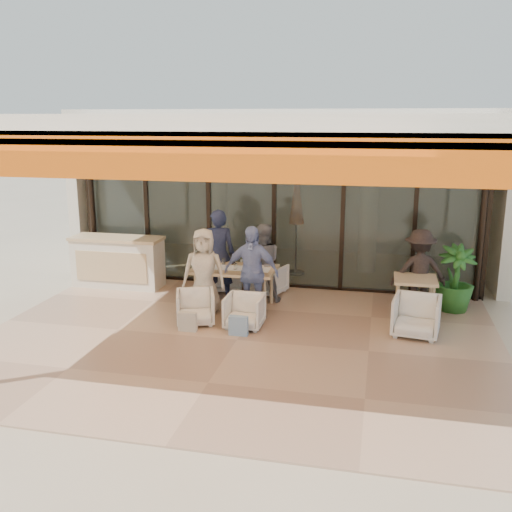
{
  "coord_description": "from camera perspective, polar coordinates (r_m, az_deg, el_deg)",
  "views": [
    {
      "loc": [
        2.08,
        -7.98,
        3.37
      ],
      "look_at": [
        0.1,
        0.9,
        1.15
      ],
      "focal_mm": 40.0,
      "sensor_mm": 36.0,
      "label": 1
    }
  ],
  "objects": [
    {
      "name": "diner_periwinkle",
      "position": [
        9.66,
        -0.48,
        -1.67
      ],
      "size": [
        0.96,
        0.43,
        1.62
      ],
      "primitive_type": "imported",
      "rotation": [
        0.0,
        0.0,
        -0.04
      ],
      "color": "#6D80B6",
      "rests_on": "ground"
    },
    {
      "name": "standing_woman",
      "position": [
        10.37,
        15.99,
        -1.47
      ],
      "size": [
        1.06,
        0.74,
        1.49
      ],
      "primitive_type": "imported",
      "rotation": [
        0.0,
        0.0,
        3.34
      ],
      "color": "black",
      "rests_on": "ground"
    },
    {
      "name": "side_chair",
      "position": [
        9.33,
        15.74,
        -5.64
      ],
      "size": [
        0.79,
        0.75,
        0.72
      ],
      "primitive_type": "imported",
      "rotation": [
        0.0,
        0.0,
        -0.15
      ],
      "color": "white",
      "rests_on": "ground"
    },
    {
      "name": "diner_cream",
      "position": [
        9.89,
        -5.23,
        -1.62
      ],
      "size": [
        0.8,
        0.57,
        1.53
      ],
      "primitive_type": "imported",
      "rotation": [
        0.0,
        0.0,
        0.12
      ],
      "color": "beige",
      "rests_on": "ground"
    },
    {
      "name": "diner_grey",
      "position": [
        10.53,
        0.63,
        -0.74
      ],
      "size": [
        0.87,
        0.77,
        1.48
      ],
      "primitive_type": "imported",
      "rotation": [
        0.0,
        0.0,
        3.48
      ],
      "color": "slate",
      "rests_on": "ground"
    },
    {
      "name": "host_counter",
      "position": [
        11.84,
        -13.66,
        -0.55
      ],
      "size": [
        1.85,
        0.65,
        1.04
      ],
      "color": "silver",
      "rests_on": "ground"
    },
    {
      "name": "tote_bag_cream",
      "position": [
        9.26,
        -6.85,
        -6.61
      ],
      "size": [
        0.3,
        0.1,
        0.34
      ],
      "primitive_type": "cube",
      "color": "silver",
      "rests_on": "ground"
    },
    {
      "name": "ground",
      "position": [
        8.91,
        -1.91,
        -8.52
      ],
      "size": [
        70.0,
        70.0,
        0.0
      ],
      "primitive_type": "plane",
      "color": "#C6B293",
      "rests_on": "ground"
    },
    {
      "name": "dining_table",
      "position": [
        10.22,
        -2.22,
        -1.52
      ],
      "size": [
        1.5,
        0.9,
        0.93
      ],
      "color": "#D3B680",
      "rests_on": "ground"
    },
    {
      "name": "terrace_floor",
      "position": [
        8.9,
        -1.91,
        -8.49
      ],
      "size": [
        8.0,
        6.0,
        0.01
      ],
      "primitive_type": "cube",
      "color": "tan",
      "rests_on": "ground"
    },
    {
      "name": "chair_near_left",
      "position": [
        9.57,
        -6.08,
        -4.98
      ],
      "size": [
        0.77,
        0.75,
        0.63
      ],
      "primitive_type": "imported",
      "rotation": [
        0.0,
        0.0,
        0.34
      ],
      "color": "white",
      "rests_on": "ground"
    },
    {
      "name": "side_table",
      "position": [
        9.96,
        15.64,
        -2.73
      ],
      "size": [
        0.7,
        0.7,
        0.74
      ],
      "color": "#D3B680",
      "rests_on": "ground"
    },
    {
      "name": "chair_far_right",
      "position": [
        11.11,
        1.16,
        -2.18
      ],
      "size": [
        0.79,
        0.76,
        0.65
      ],
      "primitive_type": "imported",
      "rotation": [
        0.0,
        0.0,
        2.83
      ],
      "color": "white",
      "rests_on": "ground"
    },
    {
      "name": "glass_storefront",
      "position": [
        11.31,
        1.83,
        4.71
      ],
      "size": [
        8.08,
        0.1,
        3.2
      ],
      "color": "#9EADA3",
      "rests_on": "ground"
    },
    {
      "name": "potted_palm",
      "position": [
        10.63,
        19.29,
        -2.18
      ],
      "size": [
        0.79,
        0.79,
        1.2
      ],
      "primitive_type": "imported",
      "rotation": [
        0.0,
        0.0,
        0.2
      ],
      "color": "#1E5919",
      "rests_on": "ground"
    },
    {
      "name": "tote_bag_blue",
      "position": [
        9.03,
        -1.77,
        -7.05
      ],
      "size": [
        0.3,
        0.1,
        0.34
      ],
      "primitive_type": "cube",
      "color": "#99BFD8",
      "rests_on": "ground"
    },
    {
      "name": "interior_block",
      "position": [
        13.5,
        3.75,
        8.84
      ],
      "size": [
        9.05,
        3.62,
        3.52
      ],
      "color": "silver",
      "rests_on": "ground"
    },
    {
      "name": "chair_far_left",
      "position": [
        11.3,
        -3.02,
        -1.92
      ],
      "size": [
        0.75,
        0.71,
        0.66
      ],
      "primitive_type": "imported",
      "rotation": [
        0.0,
        0.0,
        3.34
      ],
      "color": "white",
      "rests_on": "ground"
    },
    {
      "name": "chair_near_right",
      "position": [
        9.34,
        -1.17,
        -5.41
      ],
      "size": [
        0.6,
        0.57,
        0.62
      ],
      "primitive_type": "imported",
      "rotation": [
        0.0,
        0.0,
        -0.01
      ],
      "color": "white",
      "rests_on": "ground"
    },
    {
      "name": "diner_navy",
      "position": [
        10.7,
        -3.77,
        0.13
      ],
      "size": [
        0.71,
        0.55,
        1.72
      ],
      "primitive_type": "imported",
      "rotation": [
        0.0,
        0.0,
        3.37
      ],
      "color": "#191E37",
      "rests_on": "ground"
    },
    {
      "name": "terrace_structure",
      "position": [
        7.99,
        -2.59,
        12.84
      ],
      "size": [
        8.0,
        6.0,
        3.4
      ],
      "color": "silver",
      "rests_on": "ground"
    }
  ]
}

